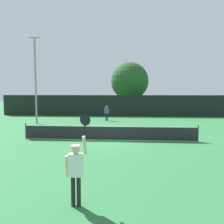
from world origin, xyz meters
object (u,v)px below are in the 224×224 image
(player_receiving, at_px, (107,112))
(light_pole, at_px, (35,74))
(player_serving, at_px, (76,166))
(tennis_ball, at_px, (105,137))
(large_tree, at_px, (130,81))
(parked_car_near, at_px, (104,107))
(parked_car_mid, at_px, (160,107))

(player_receiving, height_order, light_pole, light_pole)
(player_serving, bearing_deg, light_pole, 115.75)
(tennis_ball, bearing_deg, large_tree, 85.50)
(large_tree, xyz_separation_m, parked_car_near, (-4.32, 2.39, -4.10))
(parked_car_near, bearing_deg, tennis_ball, -76.26)
(tennis_ball, xyz_separation_m, parked_car_near, (-2.73, 22.53, 0.74))
(large_tree, bearing_deg, player_receiving, -103.65)
(player_receiving, distance_m, parked_car_near, 12.84)
(player_receiving, xyz_separation_m, light_pole, (-6.89, -3.03, 4.01))
(tennis_ball, distance_m, large_tree, 20.77)
(tennis_ball, relative_size, parked_car_mid, 0.02)
(tennis_ball, distance_m, parked_car_near, 22.71)
(light_pole, relative_size, parked_car_near, 2.02)
(light_pole, height_order, parked_car_near, light_pole)
(parked_car_mid, bearing_deg, player_receiving, -117.10)
(player_serving, distance_m, tennis_ball, 10.06)
(large_tree, bearing_deg, parked_car_mid, 23.78)
(parked_car_mid, bearing_deg, player_serving, -97.21)
(player_serving, bearing_deg, parked_car_mid, 79.02)
(tennis_ball, bearing_deg, parked_car_near, 96.91)
(large_tree, bearing_deg, light_pole, -125.16)
(large_tree, bearing_deg, tennis_ball, -94.50)
(parked_car_near, bearing_deg, player_receiving, -75.07)
(player_receiving, xyz_separation_m, tennis_ball, (0.92, -9.82, -0.97))
(light_pole, bearing_deg, tennis_ball, -41.00)
(large_tree, relative_size, parked_car_mid, 1.81)
(player_serving, height_order, large_tree, large_tree)
(player_serving, relative_size, large_tree, 0.33)
(player_serving, distance_m, light_pole, 19.03)
(tennis_ball, xyz_separation_m, large_tree, (1.59, 20.14, 4.85))
(player_serving, distance_m, parked_car_near, 32.67)
(light_pole, height_order, parked_car_mid, light_pole)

